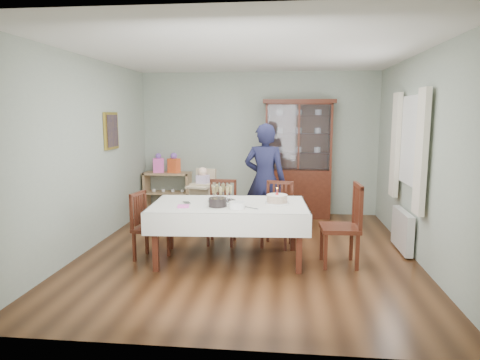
# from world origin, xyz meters

# --- Properties ---
(floor) EXTENTS (5.00, 5.00, 0.00)m
(floor) POSITION_xyz_m (0.00, 0.00, 0.00)
(floor) COLOR #593319
(floor) RESTS_ON ground
(room_shell) EXTENTS (5.00, 5.00, 5.00)m
(room_shell) POSITION_xyz_m (0.00, 0.53, 1.70)
(room_shell) COLOR #9EAA99
(room_shell) RESTS_ON floor
(dining_table) EXTENTS (2.07, 1.27, 0.76)m
(dining_table) POSITION_xyz_m (-0.20, -0.32, 0.38)
(dining_table) COLOR #4D2113
(dining_table) RESTS_ON floor
(china_cabinet) EXTENTS (1.30, 0.48, 2.18)m
(china_cabinet) POSITION_xyz_m (0.75, 2.26, 1.12)
(china_cabinet) COLOR #4D2113
(china_cabinet) RESTS_ON floor
(sideboard) EXTENTS (0.90, 0.38, 0.80)m
(sideboard) POSITION_xyz_m (-1.75, 2.28, 0.40)
(sideboard) COLOR tan
(sideboard) RESTS_ON floor
(picture_frame) EXTENTS (0.04, 0.48, 0.58)m
(picture_frame) POSITION_xyz_m (-2.22, 0.80, 1.65)
(picture_frame) COLOR gold
(picture_frame) RESTS_ON room_shell
(window) EXTENTS (0.04, 1.02, 1.22)m
(window) POSITION_xyz_m (2.22, 0.30, 1.55)
(window) COLOR white
(window) RESTS_ON room_shell
(curtain_left) EXTENTS (0.07, 0.30, 1.55)m
(curtain_left) POSITION_xyz_m (2.16, -0.32, 1.45)
(curtain_left) COLOR silver
(curtain_left) RESTS_ON room_shell
(curtain_right) EXTENTS (0.07, 0.30, 1.55)m
(curtain_right) POSITION_xyz_m (2.16, 0.92, 1.45)
(curtain_right) COLOR silver
(curtain_right) RESTS_ON room_shell
(radiator) EXTENTS (0.10, 0.80, 0.55)m
(radiator) POSITION_xyz_m (2.16, 0.30, 0.30)
(radiator) COLOR white
(radiator) RESTS_ON floor
(chair_far_left) EXTENTS (0.42, 0.42, 0.93)m
(chair_far_left) POSITION_xyz_m (-0.41, 0.41, 0.28)
(chair_far_left) COLOR #4D2113
(chair_far_left) RESTS_ON floor
(chair_far_right) EXTENTS (0.50, 0.50, 0.93)m
(chair_far_right) POSITION_xyz_m (0.41, 0.36, 0.28)
(chair_far_right) COLOR #4D2113
(chair_far_right) RESTS_ON floor
(chair_end_left) EXTENTS (0.47, 0.47, 0.89)m
(chair_end_left) POSITION_xyz_m (-1.25, -0.38, 0.27)
(chair_end_left) COLOR #4D2113
(chair_end_left) RESTS_ON floor
(chair_end_right) EXTENTS (0.49, 0.49, 1.05)m
(chair_end_right) POSITION_xyz_m (1.23, -0.36, 0.31)
(chair_end_right) COLOR #4D2113
(chair_end_right) RESTS_ON floor
(woman) EXTENTS (0.68, 0.48, 1.77)m
(woman) POSITION_xyz_m (0.20, 0.92, 0.89)
(woman) COLOR black
(woman) RESTS_ON floor
(high_chair) EXTENTS (0.57, 0.57, 1.06)m
(high_chair) POSITION_xyz_m (-0.82, 1.08, 0.41)
(high_chair) COLOR black
(high_chair) RESTS_ON floor
(champagne_tray) EXTENTS (0.38, 0.38, 0.23)m
(champagne_tray) POSITION_xyz_m (-0.31, -0.25, 0.83)
(champagne_tray) COLOR silver
(champagne_tray) RESTS_ON dining_table
(birthday_cake) EXTENTS (0.31, 0.31, 0.21)m
(birthday_cake) POSITION_xyz_m (0.41, -0.26, 0.82)
(birthday_cake) COLOR white
(birthday_cake) RESTS_ON dining_table
(plate_stack_dark) EXTENTS (0.25, 0.25, 0.11)m
(plate_stack_dark) POSITION_xyz_m (-0.32, -0.52, 0.81)
(plate_stack_dark) COLOR black
(plate_stack_dark) RESTS_ON dining_table
(plate_stack_white) EXTENTS (0.26, 0.26, 0.08)m
(plate_stack_white) POSITION_xyz_m (-0.07, -0.62, 0.80)
(plate_stack_white) COLOR white
(plate_stack_white) RESTS_ON dining_table
(napkin_stack) EXTENTS (0.16, 0.16, 0.02)m
(napkin_stack) POSITION_xyz_m (-0.74, -0.59, 0.77)
(napkin_stack) COLOR #FF5DC8
(napkin_stack) RESTS_ON dining_table
(cutlery) EXTENTS (0.16, 0.19, 0.01)m
(cutlery) POSITION_xyz_m (-0.79, -0.35, 0.77)
(cutlery) COLOR silver
(cutlery) RESTS_ON dining_table
(cake_knife) EXTENTS (0.23, 0.17, 0.01)m
(cake_knife) POSITION_xyz_m (0.08, -0.57, 0.77)
(cake_knife) COLOR silver
(cake_knife) RESTS_ON dining_table
(gift_bag_pink) EXTENTS (0.23, 0.17, 0.37)m
(gift_bag_pink) POSITION_xyz_m (-1.91, 2.26, 0.97)
(gift_bag_pink) COLOR #FF5DC8
(gift_bag_pink) RESTS_ON sideboard
(gift_bag_orange) EXTENTS (0.25, 0.21, 0.39)m
(gift_bag_orange) POSITION_xyz_m (-1.61, 2.26, 0.97)
(gift_bag_orange) COLOR #EB5725
(gift_bag_orange) RESTS_ON sideboard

